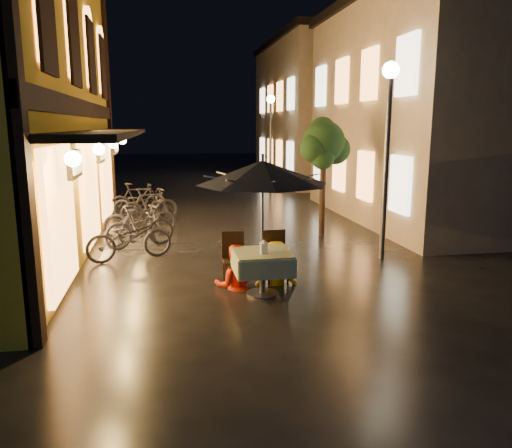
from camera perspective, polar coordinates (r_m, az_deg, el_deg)
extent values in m
plane|color=black|center=(8.77, 1.40, -8.25)|extent=(90.00, 90.00, 0.00)
cube|color=black|center=(12.23, -19.15, 12.38)|extent=(0.12, 11.00, 0.35)
cube|color=black|center=(12.16, -16.29, 9.96)|extent=(1.20, 10.50, 0.12)
cube|color=#F29847|center=(8.93, -23.06, 21.19)|extent=(0.10, 0.90, 1.50)
cube|color=#F29847|center=(11.36, -20.22, 19.05)|extent=(0.10, 0.90, 1.50)
cube|color=#F29847|center=(13.81, -18.42, 17.64)|extent=(0.10, 0.90, 1.50)
cube|color=#F29847|center=(16.28, -17.19, 16.65)|extent=(0.10, 0.90, 1.50)
cube|color=#F29847|center=(8.90, -21.49, 0.57)|extent=(0.10, 2.20, 2.40)
cube|color=#F29847|center=(12.32, -18.45, 3.54)|extent=(0.10, 2.20, 2.40)
cube|color=#F29847|center=(15.77, -16.72, 5.20)|extent=(0.10, 2.20, 2.40)
cube|color=#BDA891|center=(17.25, 22.33, 11.49)|extent=(7.00, 9.00, 6.50)
cube|color=#F29847|center=(12.71, 16.15, 4.34)|extent=(0.10, 1.00, 1.40)
cube|color=#F29847|center=(12.70, 16.86, 16.98)|extent=(0.10, 1.00, 1.40)
cube|color=#F29847|center=(14.70, 12.35, 5.40)|extent=(0.10, 1.00, 1.40)
cube|color=#F29847|center=(14.69, 12.82, 16.33)|extent=(0.10, 1.00, 1.40)
cube|color=#F29847|center=(16.74, 9.45, 6.19)|extent=(0.10, 1.00, 1.40)
cube|color=#F29847|center=(16.74, 9.77, 15.78)|extent=(0.10, 1.00, 1.40)
cube|color=#F29847|center=(18.82, 7.19, 6.80)|extent=(0.10, 1.00, 1.40)
cube|color=#F29847|center=(18.82, 7.41, 15.33)|extent=(0.10, 1.00, 1.40)
cube|color=#BDA891|center=(27.67, 9.28, 12.28)|extent=(7.00, 10.00, 7.00)
cube|color=black|center=(27.99, 9.53, 19.76)|extent=(7.30, 10.30, 0.30)
cube|color=#F29847|center=(23.04, 3.89, 7.66)|extent=(0.10, 1.00, 1.40)
cube|color=#F29847|center=(23.04, 3.98, 14.62)|extent=(0.10, 1.00, 1.40)
cube|color=#F29847|center=(25.18, 2.65, 7.97)|extent=(0.10, 1.00, 1.40)
cube|color=#F29847|center=(25.18, 2.71, 14.35)|extent=(0.10, 1.00, 1.40)
cube|color=#F29847|center=(27.32, 1.61, 8.23)|extent=(0.10, 1.00, 1.40)
cube|color=#F29847|center=(27.32, 1.64, 14.11)|extent=(0.10, 1.00, 1.40)
cube|color=#F29847|center=(29.48, 0.72, 8.46)|extent=(0.10, 1.00, 1.40)
cube|color=#F29847|center=(29.47, 0.73, 13.90)|extent=(0.10, 1.00, 1.40)
cylinder|color=black|center=(13.37, 7.60, 3.28)|extent=(0.16, 0.16, 2.20)
sphere|color=black|center=(13.25, 7.76, 9.29)|extent=(1.10, 1.10, 1.10)
sphere|color=black|center=(13.47, 9.04, 8.43)|extent=(0.80, 0.80, 0.80)
sphere|color=black|center=(13.02, 6.68, 8.62)|extent=(0.76, 0.76, 0.76)
sphere|color=black|center=(13.55, 7.60, 10.60)|extent=(0.70, 0.70, 0.70)
sphere|color=black|center=(13.00, 7.63, 7.49)|extent=(0.60, 0.60, 0.60)
cylinder|color=#59595E|center=(11.17, 14.62, 6.11)|extent=(0.12, 0.12, 4.00)
sphere|color=#FFF0B9|center=(11.19, 15.16, 16.62)|extent=(0.36, 0.36, 0.36)
cylinder|color=#59595E|center=(22.61, 1.67, 8.88)|extent=(0.12, 0.12, 4.00)
sphere|color=#FFF0B9|center=(22.62, 1.70, 14.07)|extent=(0.36, 0.36, 0.36)
cylinder|color=#59595E|center=(8.74, 0.71, -5.84)|extent=(0.10, 0.10, 0.72)
cylinder|color=#59595E|center=(8.85, 0.70, -7.95)|extent=(0.56, 0.56, 0.04)
cube|color=#2E5839|center=(8.63, 0.72, -3.37)|extent=(0.95, 0.95, 0.06)
cube|color=#2E5839|center=(8.78, 3.77, -4.26)|extent=(0.04, 0.95, 0.33)
cube|color=#2E5839|center=(8.60, -2.40, -4.57)|extent=(0.04, 0.95, 0.33)
cube|color=#2E5839|center=(9.13, 0.14, -3.63)|extent=(0.95, 0.04, 0.33)
cube|color=#2E5839|center=(8.23, 1.35, -5.30)|extent=(0.95, 0.04, 0.33)
cylinder|color=#59595E|center=(8.54, 0.72, -0.77)|extent=(0.05, 0.05, 2.30)
cone|color=black|center=(8.39, 0.74, 5.92)|extent=(2.25, 2.25, 0.41)
cylinder|color=#59595E|center=(8.37, 0.74, 7.63)|extent=(0.06, 0.06, 0.12)
cube|color=black|center=(9.27, -2.50, -4.28)|extent=(0.42, 0.42, 0.05)
cube|color=black|center=(9.39, -2.67, -2.50)|extent=(0.42, 0.04, 0.55)
cylinder|color=black|center=(9.14, -3.45, -6.04)|extent=(0.04, 0.04, 0.43)
cylinder|color=black|center=(9.19, -1.21, -5.93)|extent=(0.04, 0.04, 0.43)
cylinder|color=black|center=(9.48, -3.72, -5.41)|extent=(0.04, 0.04, 0.43)
cylinder|color=black|center=(9.53, -1.56, -5.30)|extent=(0.04, 0.04, 0.43)
cube|color=black|center=(9.41, 2.35, -4.04)|extent=(0.42, 0.42, 0.05)
cube|color=black|center=(9.52, 2.11, -2.30)|extent=(0.42, 0.04, 0.55)
cylinder|color=black|center=(9.27, 1.49, -5.79)|extent=(0.04, 0.04, 0.43)
cylinder|color=black|center=(9.34, 3.66, -5.66)|extent=(0.04, 0.04, 0.43)
cylinder|color=black|center=(9.60, 1.05, -5.17)|extent=(0.04, 0.04, 0.43)
cylinder|color=black|center=(9.68, 3.15, -5.05)|extent=(0.04, 0.04, 0.43)
cube|color=white|center=(8.47, 0.90, -2.82)|extent=(0.11, 0.11, 0.18)
cube|color=#FFD88C|center=(8.47, 0.90, -2.88)|extent=(0.07, 0.07, 0.12)
cone|color=white|center=(8.44, 0.90, -1.99)|extent=(0.16, 0.16, 0.07)
imported|color=#F52C0E|center=(9.05, -2.46, -2.47)|extent=(0.82, 0.67, 1.57)
imported|color=#FFC100|center=(9.26, 2.34, -2.16)|extent=(1.08, 0.70, 1.57)
imported|color=black|center=(11.29, -14.27, -1.55)|extent=(2.00, 1.23, 0.99)
imported|color=black|center=(12.37, -13.15, -0.25)|extent=(1.81, 1.15, 1.05)
imported|color=black|center=(13.67, -13.12, 0.73)|extent=(2.02, 1.08, 1.01)
imported|color=black|center=(15.38, -12.08, 2.07)|extent=(1.87, 1.16, 1.09)
imported|color=black|center=(16.09, -13.06, 2.21)|extent=(1.95, 1.25, 0.97)
imported|color=black|center=(16.62, -13.35, 2.71)|extent=(1.89, 0.77, 1.10)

